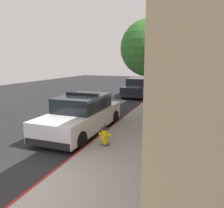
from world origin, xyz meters
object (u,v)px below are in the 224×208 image
(street_tree, at_px, (149,48))
(parked_car_silver_ahead, at_px, (139,88))
(police_cruiser, at_px, (82,115))
(fire_hydrant, at_px, (105,135))

(street_tree, bearing_deg, parked_car_silver_ahead, 107.24)
(police_cruiser, xyz_separation_m, fire_hydrant, (1.62, -1.38, -0.26))
(police_cruiser, height_order, fire_hydrant, police_cruiser)
(police_cruiser, bearing_deg, street_tree, 58.69)
(street_tree, bearing_deg, fire_hydrant, -95.44)
(police_cruiser, xyz_separation_m, parked_car_silver_ahead, (-0.14, 10.56, -0.00))
(street_tree, bearing_deg, police_cruiser, -121.31)
(fire_hydrant, bearing_deg, street_tree, 84.56)
(police_cruiser, distance_m, parked_car_silver_ahead, 10.56)
(parked_car_silver_ahead, distance_m, fire_hydrant, 12.06)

